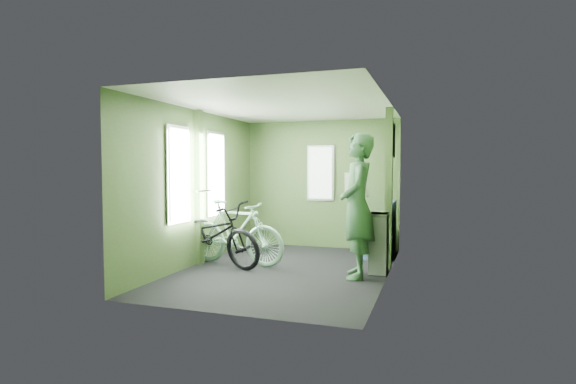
{
  "coord_description": "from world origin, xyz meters",
  "views": [
    {
      "loc": [
        2.0,
        -5.93,
        1.43
      ],
      "look_at": [
        0.0,
        0.1,
        1.1
      ],
      "focal_mm": 28.0,
      "sensor_mm": 36.0,
      "label": 1
    }
  ],
  "objects_px": {
    "bicycle_black": "(213,266)",
    "waste_box": "(379,243)",
    "bench_seat": "(381,240)",
    "passenger": "(357,206)",
    "bicycle_mint": "(235,265)"
  },
  "relations": [
    {
      "from": "passenger",
      "to": "bench_seat",
      "type": "distance_m",
      "value": 1.69
    },
    {
      "from": "bicycle_mint",
      "to": "bench_seat",
      "type": "height_order",
      "value": "bench_seat"
    },
    {
      "from": "bicycle_black",
      "to": "passenger",
      "type": "xyz_separation_m",
      "value": [
        2.14,
        -0.04,
        0.95
      ]
    },
    {
      "from": "bench_seat",
      "to": "passenger",
      "type": "bearing_deg",
      "value": -94.65
    },
    {
      "from": "bicycle_black",
      "to": "waste_box",
      "type": "height_order",
      "value": "waste_box"
    },
    {
      "from": "bench_seat",
      "to": "waste_box",
      "type": "bearing_deg",
      "value": -84.45
    },
    {
      "from": "bicycle_black",
      "to": "waste_box",
      "type": "distance_m",
      "value": 2.44
    },
    {
      "from": "waste_box",
      "to": "bench_seat",
      "type": "bearing_deg",
      "value": 95.53
    },
    {
      "from": "bicycle_black",
      "to": "waste_box",
      "type": "relative_size",
      "value": 2.18
    },
    {
      "from": "passenger",
      "to": "waste_box",
      "type": "relative_size",
      "value": 2.3
    },
    {
      "from": "bicycle_mint",
      "to": "bench_seat",
      "type": "xyz_separation_m",
      "value": [
        1.98,
        1.34,
        0.27
      ]
    },
    {
      "from": "waste_box",
      "to": "bench_seat",
      "type": "distance_m",
      "value": 1.21
    },
    {
      "from": "bicycle_black",
      "to": "passenger",
      "type": "height_order",
      "value": "passenger"
    },
    {
      "from": "bicycle_mint",
      "to": "bench_seat",
      "type": "distance_m",
      "value": 2.4
    },
    {
      "from": "bicycle_black",
      "to": "bench_seat",
      "type": "relative_size",
      "value": 2.0
    }
  ]
}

